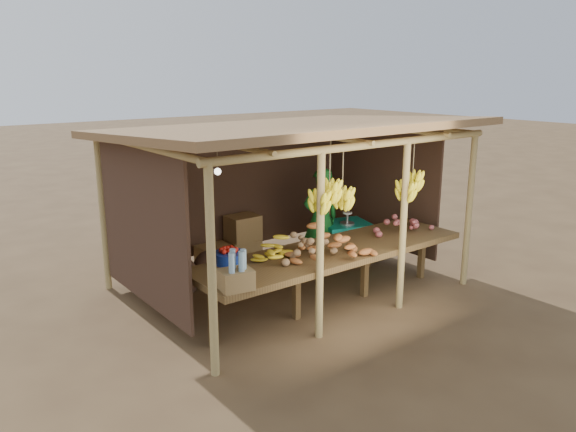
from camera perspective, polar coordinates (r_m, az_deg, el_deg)
ground at (r=8.23m, az=-0.00°, el=-7.10°), size 60.00×60.00×0.00m
stall_structure at (r=7.72m, az=0.14°, el=6.21°), size 4.70×3.50×2.43m
counter at (r=7.29m, az=4.57°, el=-3.84°), size 3.90×1.05×0.80m
potato_heap at (r=6.93m, az=1.75°, el=-2.67°), size 0.90×0.57×0.36m
sweet_potato_heap at (r=6.89m, az=4.23°, el=-2.84°), size 1.03×0.65×0.36m
onion_heap at (r=8.15m, az=11.20°, el=-0.34°), size 1.00×0.78×0.36m
banana_pile at (r=6.72m, az=-1.26°, el=-3.29°), size 0.70×0.58×0.35m
tomato_basin at (r=6.75m, az=-5.96°, el=-4.09°), size 0.38×0.38×0.20m
bottle_box at (r=5.92m, az=-5.32°, el=-5.92°), size 0.38×0.33×0.43m
vendor at (r=8.77m, az=3.36°, el=-0.24°), size 0.67×0.53×1.60m
tarp_crate at (r=9.09m, az=5.77°, el=-2.61°), size 0.91×0.84×0.89m
carton_stack at (r=8.95m, az=-5.54°, el=-3.00°), size 1.05×0.41×0.79m
burlap_sacks at (r=8.13m, az=-9.41°, el=-5.54°), size 0.87×0.46×0.62m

